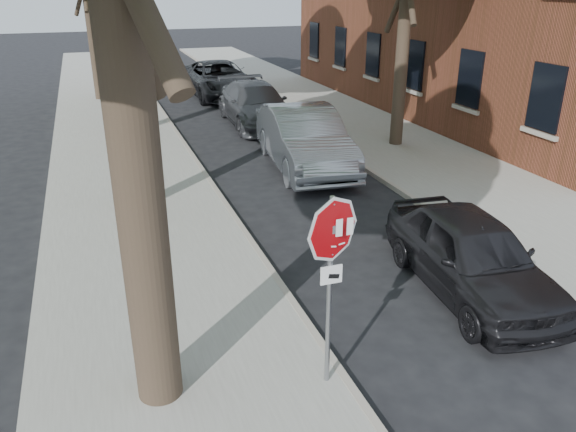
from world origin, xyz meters
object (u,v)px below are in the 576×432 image
car_a (472,255)px  car_b (304,139)px  stop_sign (331,257)px  car_c (256,104)px  car_d (219,79)px

car_a → car_b: (-0.19, 7.44, 0.16)m
stop_sign → car_c: 14.89m
car_d → car_b: bearing=-93.1°
stop_sign → car_d: (3.27, 20.23, -1.15)m
car_d → car_a: bearing=-92.2°
stop_sign → car_c: size_ratio=0.50×
stop_sign → car_b: 9.55m
car_a → car_c: car_c is taller
stop_sign → car_a: size_ratio=0.63×
car_a → car_d: car_d is taller
car_c → car_d: 5.76m
car_c → car_d: size_ratio=0.91×
stop_sign → car_b: size_ratio=0.50×
car_b → car_c: 5.51m
car_a → stop_sign: bearing=-149.7°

